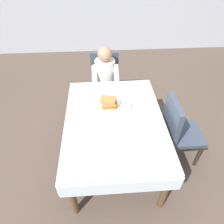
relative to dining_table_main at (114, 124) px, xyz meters
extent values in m
plane|color=brown|center=(0.00, 0.00, -0.65)|extent=(14.00, 14.00, 0.00)
cube|color=silver|center=(0.00, 0.00, 0.07)|extent=(1.10, 1.50, 0.04)
cube|color=silver|center=(0.00, -0.76, -0.04)|extent=(1.10, 0.01, 0.18)
cube|color=silver|center=(0.00, 0.76, -0.04)|extent=(1.10, 0.01, 0.18)
cube|color=silver|center=(-0.56, 0.00, -0.04)|extent=(0.01, 1.50, 0.18)
cube|color=silver|center=(0.56, 0.00, -0.04)|extent=(0.01, 1.50, 0.18)
cylinder|color=brown|center=(-0.47, -0.67, -0.30)|extent=(0.07, 0.07, 0.70)
cylinder|color=brown|center=(0.47, -0.67, -0.30)|extent=(0.07, 0.07, 0.70)
cylinder|color=brown|center=(-0.47, 0.67, -0.30)|extent=(0.07, 0.07, 0.70)
cylinder|color=brown|center=(0.47, 0.67, -0.30)|extent=(0.07, 0.07, 0.70)
cube|color=#384251|center=(-0.06, 1.07, -0.23)|extent=(0.44, 0.44, 0.05)
cube|color=#384251|center=(-0.06, 1.27, 0.04)|extent=(0.44, 0.06, 0.48)
cylinder|color=#2D2319|center=(0.12, 0.89, -0.45)|extent=(0.04, 0.04, 0.40)
cylinder|color=#2D2319|center=(-0.24, 0.89, -0.45)|extent=(0.04, 0.04, 0.40)
cylinder|color=#2D2319|center=(0.12, 1.25, -0.45)|extent=(0.04, 0.04, 0.40)
cylinder|color=#2D2319|center=(-0.24, 1.25, -0.45)|extent=(0.04, 0.04, 0.40)
cylinder|color=silver|center=(-0.06, 1.05, 0.03)|extent=(0.30, 0.30, 0.46)
sphere|color=#A37556|center=(-0.06, 1.03, 0.36)|extent=(0.21, 0.21, 0.21)
cylinder|color=silver|center=(0.10, 0.91, 0.10)|extent=(0.08, 0.29, 0.23)
cylinder|color=silver|center=(-0.22, 0.91, 0.10)|extent=(0.08, 0.29, 0.23)
cylinder|color=#383D51|center=(0.02, 0.87, -0.43)|extent=(0.10, 0.10, 0.45)
cylinder|color=#383D51|center=(-0.14, 0.87, -0.43)|extent=(0.10, 0.10, 0.45)
cube|color=#384251|center=(0.87, 0.00, -0.23)|extent=(0.44, 0.44, 0.05)
cube|color=#384251|center=(0.67, 0.00, 0.04)|extent=(0.06, 0.44, 0.48)
cylinder|color=#2D2319|center=(1.05, 0.18, -0.45)|extent=(0.04, 0.04, 0.40)
cylinder|color=#2D2319|center=(1.05, -0.18, -0.45)|extent=(0.04, 0.04, 0.40)
cylinder|color=#2D2319|center=(0.69, 0.18, -0.45)|extent=(0.04, 0.04, 0.40)
cylinder|color=#2D2319|center=(0.69, -0.18, -0.45)|extent=(0.04, 0.04, 0.40)
cylinder|color=white|center=(-0.05, 0.20, 0.10)|extent=(0.28, 0.28, 0.02)
cube|color=#A36B33|center=(-0.04, 0.20, 0.12)|extent=(0.19, 0.14, 0.03)
cube|color=#A36B33|center=(-0.04, 0.19, 0.15)|extent=(0.17, 0.14, 0.03)
cube|color=#A36B33|center=(-0.04, 0.18, 0.19)|extent=(0.17, 0.16, 0.03)
cube|color=#A36B33|center=(-0.06, 0.19, 0.22)|extent=(0.20, 0.17, 0.03)
cylinder|color=white|center=(0.17, 0.17, 0.13)|extent=(0.08, 0.08, 0.08)
torus|color=white|center=(0.22, 0.17, 0.14)|extent=(0.05, 0.01, 0.05)
cone|color=silver|center=(-0.25, 0.37, 0.13)|extent=(0.08, 0.08, 0.07)
cube|color=silver|center=(-0.24, 0.18, 0.09)|extent=(0.03, 0.18, 0.00)
cube|color=silver|center=(0.14, 0.18, 0.09)|extent=(0.02, 0.20, 0.00)
cube|color=silver|center=(-0.04, -0.09, 0.09)|extent=(0.15, 0.05, 0.00)
cube|color=white|center=(-0.30, 0.07, 0.09)|extent=(0.18, 0.13, 0.01)
camera|label=1|loc=(-0.14, -1.63, 1.66)|focal=32.53mm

